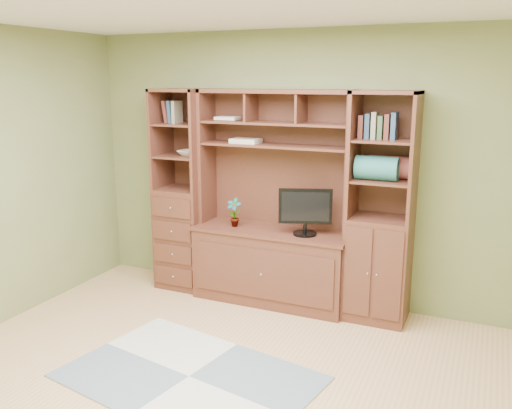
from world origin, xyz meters
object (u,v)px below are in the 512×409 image
at_px(monitor, 305,203).
at_px(left_tower, 183,190).
at_px(right_tower, 381,209).
at_px(center_hutch, 272,200).

bearing_deg(monitor, left_tower, 157.56).
height_order(left_tower, right_tower, same).
xyz_separation_m(right_tower, monitor, (-0.68, -0.07, 0.01)).
relative_size(center_hutch, right_tower, 1.00).
relative_size(right_tower, monitor, 3.41).
distance_m(right_tower, monitor, 0.68).
relative_size(left_tower, monitor, 3.41).
bearing_deg(center_hutch, left_tower, 177.71).
bearing_deg(left_tower, right_tower, 0.00).
bearing_deg(right_tower, monitor, -173.66).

